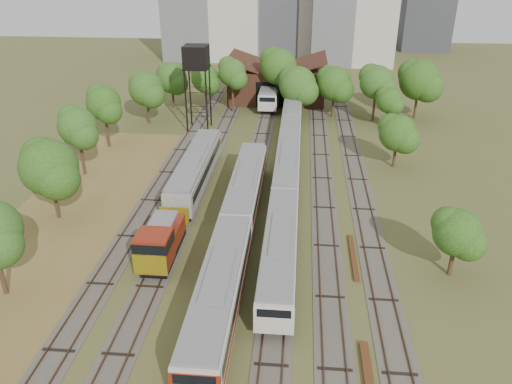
# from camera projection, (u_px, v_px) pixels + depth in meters

# --- Properties ---
(ground) EXTENTS (240.00, 240.00, 0.00)m
(ground) POSITION_uv_depth(u_px,v_px,m) (247.00, 321.00, 35.43)
(ground) COLOR #475123
(ground) RESTS_ON ground
(dry_grass_patch) EXTENTS (14.00, 60.00, 0.04)m
(dry_grass_patch) POSITION_uv_depth(u_px,v_px,m) (54.00, 247.00, 44.05)
(dry_grass_patch) COLOR brown
(dry_grass_patch) RESTS_ON ground
(tracks) EXTENTS (24.60, 80.00, 0.19)m
(tracks) POSITION_uv_depth(u_px,v_px,m) (264.00, 176.00, 57.82)
(tracks) COLOR #4C473D
(tracks) RESTS_ON ground
(railcar_red_set) EXTENTS (2.92, 34.58, 3.61)m
(railcar_red_set) POSITION_uv_depth(u_px,v_px,m) (235.00, 231.00, 42.92)
(railcar_red_set) COLOR black
(railcar_red_set) RESTS_ON ground
(railcar_green_set) EXTENTS (2.72, 52.07, 3.36)m
(railcar_green_set) POSITION_uv_depth(u_px,v_px,m) (287.00, 166.00, 55.93)
(railcar_green_set) COLOR black
(railcar_green_set) RESTS_ON ground
(railcar_rear) EXTENTS (2.95, 16.08, 3.65)m
(railcar_rear) POSITION_uv_depth(u_px,v_px,m) (270.00, 91.00, 84.76)
(railcar_rear) COLOR black
(railcar_rear) RESTS_ON ground
(shunter_locomotive) EXTENTS (2.75, 8.10, 3.60)m
(shunter_locomotive) POSITION_uv_depth(u_px,v_px,m) (160.00, 243.00, 41.54)
(shunter_locomotive) COLOR black
(shunter_locomotive) RESTS_ON ground
(old_grey_coach) EXTENTS (2.88, 18.00, 3.56)m
(old_grey_coach) POSITION_uv_depth(u_px,v_px,m) (196.00, 169.00, 54.76)
(old_grey_coach) COLOR black
(old_grey_coach) RESTS_ON ground
(water_tower) EXTENTS (3.44, 3.44, 11.89)m
(water_tower) POSITION_uv_depth(u_px,v_px,m) (196.00, 59.00, 68.78)
(water_tower) COLOR black
(water_tower) RESTS_ON ground
(rail_pile_far) EXTENTS (0.43, 6.92, 0.22)m
(rail_pile_far) POSITION_uv_depth(u_px,v_px,m) (353.00, 257.00, 42.56)
(rail_pile_far) COLOR brown
(rail_pile_far) RESTS_ON ground
(maintenance_shed) EXTENTS (16.45, 11.55, 7.58)m
(maintenance_shed) POSITION_uv_depth(u_px,v_px,m) (277.00, 83.00, 86.07)
(maintenance_shed) COLOR #3B1C15
(maintenance_shed) RESTS_ON ground
(tree_band_left) EXTENTS (8.13, 57.61, 8.12)m
(tree_band_left) POSITION_uv_depth(u_px,v_px,m) (69.00, 150.00, 50.34)
(tree_band_left) COLOR #382616
(tree_band_left) RESTS_ON ground
(tree_band_far) EXTENTS (44.00, 10.33, 9.78)m
(tree_band_far) POSITION_uv_depth(u_px,v_px,m) (306.00, 78.00, 76.81)
(tree_band_far) COLOR #382616
(tree_band_far) RESTS_ON ground
(tree_band_right) EXTENTS (5.16, 40.51, 6.49)m
(tree_band_right) POSITION_uv_depth(u_px,v_px,m) (407.00, 142.00, 56.15)
(tree_band_right) COLOR #382616
(tree_band_right) RESTS_ON ground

